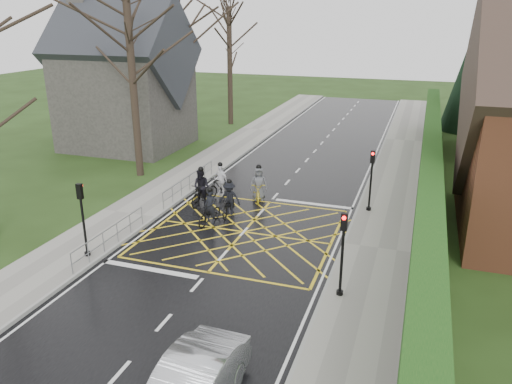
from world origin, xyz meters
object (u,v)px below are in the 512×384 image
Objects in this scene: cyclist_lead at (258,188)px; cyclist_back at (201,190)px; cyclist_mid at (229,202)px; cyclist_front at (220,184)px; cyclist_rear at (210,212)px.

cyclist_back is at bearing -169.37° from cyclist_lead.
cyclist_mid is at bearing -126.51° from cyclist_lead.
cyclist_mid is 1.01× the size of cyclist_front.
cyclist_lead is (2.61, 1.53, -0.09)m from cyclist_back.
cyclist_back reaches higher than cyclist_lead.
cyclist_rear is 0.93× the size of cyclist_back.
cyclist_rear is at bearing -50.69° from cyclist_front.
cyclist_mid is (0.46, 1.30, 0.09)m from cyclist_rear.
cyclist_back is at bearing 132.09° from cyclist_rear.
cyclist_lead is at bearing 80.82° from cyclist_rear.
cyclist_rear is 2.60m from cyclist_back.
cyclist_lead reaches higher than cyclist_mid.
cyclist_back is 1.60m from cyclist_front.
cyclist_front reaches higher than cyclist_mid.
cyclist_front is at bearing 115.67° from cyclist_mid.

